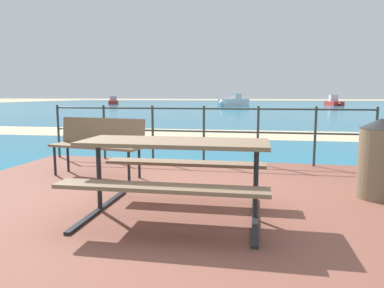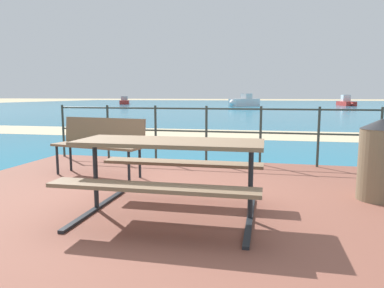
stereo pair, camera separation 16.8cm
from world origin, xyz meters
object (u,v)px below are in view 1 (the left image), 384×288
(boat_near, at_px, (334,102))
(boat_mid, at_px, (234,102))
(park_bench, at_px, (99,141))
(trash_bin, at_px, (379,158))
(picnic_table, at_px, (174,159))
(boat_far, at_px, (113,102))

(boat_near, height_order, boat_mid, boat_mid)
(park_bench, xyz_separation_m, trash_bin, (3.84, -0.50, -0.06))
(picnic_table, bearing_deg, boat_far, 113.07)
(trash_bin, relative_size, boat_near, 0.24)
(picnic_table, bearing_deg, park_bench, 134.35)
(boat_mid, distance_m, boat_far, 19.08)
(park_bench, height_order, boat_near, boat_near)
(boat_near, xyz_separation_m, boat_mid, (-12.19, -5.16, 0.11))
(picnic_table, height_order, boat_mid, boat_mid)
(boat_mid, relative_size, boat_far, 1.14)
(park_bench, bearing_deg, boat_near, 84.82)
(boat_near, relative_size, boat_mid, 0.83)
(picnic_table, xyz_separation_m, park_bench, (-1.58, 1.57, -0.04))
(boat_near, relative_size, boat_far, 0.95)
(boat_far, bearing_deg, trash_bin, -173.79)
(boat_mid, bearing_deg, trash_bin, 39.20)
(picnic_table, height_order, boat_far, boat_far)
(boat_near, bearing_deg, picnic_table, -22.64)
(picnic_table, distance_m, boat_mid, 38.84)
(picnic_table, height_order, park_bench, park_bench)
(park_bench, relative_size, boat_far, 0.36)
(picnic_table, relative_size, boat_near, 0.47)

